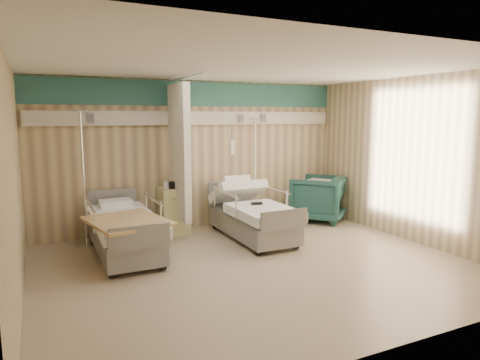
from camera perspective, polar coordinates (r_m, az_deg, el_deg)
name	(u,v)px	position (r m, az deg, el deg)	size (l,w,h in m)	color
ground	(256,266)	(6.26, 2.17, -11.39)	(6.00, 5.00, 0.00)	tan
room_walls	(247,135)	(6.11, 0.90, 5.98)	(6.04, 5.04, 2.82)	#C9B283
bed_right	(252,221)	(7.54, 1.64, -5.45)	(1.00, 2.16, 0.63)	white
bed_left	(125,235)	(6.86, -15.08, -7.16)	(1.00, 2.16, 0.63)	white
bedside_cabinet	(174,211)	(7.92, -8.81, -4.07)	(0.50, 0.48, 0.85)	#D2CD83
visitor_armchair	(319,198)	(8.96, 10.47, -2.40)	(0.99, 1.02, 0.93)	#1C4745
waffle_blanket	(321,174)	(8.92, 10.69, 0.82)	(0.67, 0.59, 0.08)	white
iv_stand_right	(255,203)	(8.49, 1.99, -3.10)	(0.37, 0.37, 2.09)	silver
iv_stand_left	(86,218)	(7.59, -19.89, -4.76)	(0.40, 0.40, 2.24)	silver
call_remote	(257,203)	(7.36, 2.24, -3.14)	(0.19, 0.08, 0.04)	black
tan_blanket	(127,221)	(6.33, -14.81, -5.31)	(0.97, 1.23, 0.04)	tan
toiletry_bag	(174,185)	(7.78, -8.76, -0.64)	(0.22, 0.14, 0.12)	black
white_cup	(166,185)	(7.75, -9.81, -0.66)	(0.09, 0.09, 0.13)	white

